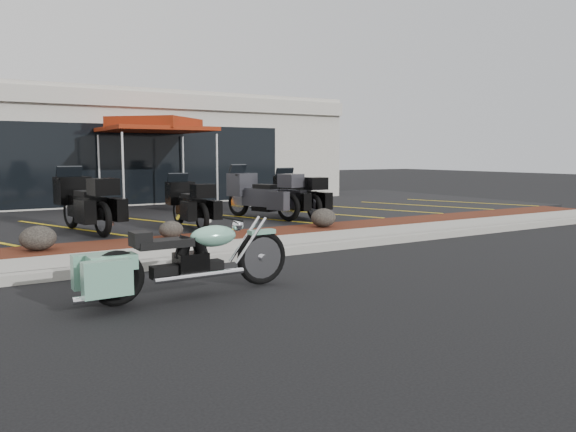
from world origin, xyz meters
TOP-DOWN VIEW (x-y plane):
  - ground at (0.00, 0.00)m, footprint 90.00×90.00m
  - curb at (0.00, 0.90)m, footprint 24.00×0.25m
  - sidewalk at (0.00, 1.60)m, footprint 24.00×1.20m
  - mulch_bed at (0.00, 2.80)m, footprint 24.00×1.20m
  - upper_lot at (0.00, 8.20)m, footprint 26.00×9.60m
  - dealership_building at (0.00, 14.47)m, footprint 18.00×8.16m
  - boulder_left at (-3.28, 2.75)m, footprint 0.62×0.51m
  - boulder_mid at (-0.80, 2.93)m, footprint 0.49×0.41m
  - boulder_right at (2.80, 2.76)m, footprint 0.61×0.51m
  - hero_cruiser at (-0.88, -0.99)m, footprint 2.89×0.80m
  - touring_black_front at (-2.21, 5.57)m, footprint 1.32×2.57m
  - touring_black_mid at (0.15, 5.02)m, footprint 0.88×2.16m
  - touring_grey at (2.16, 5.85)m, footprint 1.66×2.61m
  - touring_black_rear at (3.46, 5.57)m, footprint 1.02×2.31m
  - traffic_cone at (-0.97, 7.67)m, footprint 0.36×0.36m
  - popup_canopy at (0.92, 8.95)m, footprint 3.29×3.29m

SIDE VIEW (x-z plane):
  - ground at x=0.00m, z-range 0.00..0.00m
  - curb at x=0.00m, z-range 0.00..0.15m
  - sidewalk at x=0.00m, z-range 0.00..0.15m
  - upper_lot at x=0.00m, z-range 0.00..0.15m
  - mulch_bed at x=0.00m, z-range 0.00..0.16m
  - boulder_mid at x=-0.80m, z-range 0.16..0.51m
  - boulder_right at x=2.80m, z-range 0.16..0.59m
  - boulder_left at x=-3.28m, z-range 0.16..0.60m
  - traffic_cone at x=-0.97m, z-range 0.15..0.63m
  - hero_cruiser at x=-0.88m, z-range 0.00..1.01m
  - touring_black_mid at x=0.15m, z-range 0.15..1.39m
  - touring_black_rear at x=3.46m, z-range 0.15..1.47m
  - touring_grey at x=2.16m, z-range 0.15..1.57m
  - touring_black_front at x=-2.21m, z-range 0.15..1.58m
  - dealership_building at x=0.00m, z-range 0.01..4.01m
  - popup_canopy at x=0.92m, z-range 1.28..4.06m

